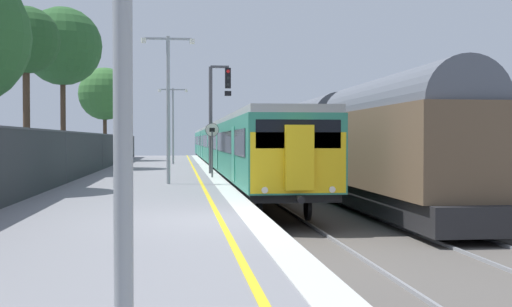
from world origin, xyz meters
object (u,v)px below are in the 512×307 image
at_px(platform_lamp_mid, 168,97).
at_px(background_tree_back, 105,95).
at_px(signal_gantry, 216,106).
at_px(speed_limit_sign, 212,143).
at_px(commuter_train_at_platform, 224,145).
at_px(background_tree_left, 23,43).
at_px(platform_lamp_far, 173,119).
at_px(background_tree_centre, 65,48).
at_px(freight_train_adjacent_track, 292,140).

xyz_separation_m(platform_lamp_mid, background_tree_back, (-5.41, 27.95, 1.92)).
distance_m(signal_gantry, speed_limit_sign, 3.85).
bearing_deg(commuter_train_at_platform, platform_lamp_mid, -99.09).
height_order(background_tree_left, background_tree_back, background_tree_left).
bearing_deg(background_tree_left, platform_lamp_far, 61.86).
bearing_deg(background_tree_centre, freight_train_adjacent_track, 12.85).
relative_size(freight_train_adjacent_track, platform_lamp_mid, 9.56).
height_order(platform_lamp_far, background_tree_left, background_tree_left).
bearing_deg(background_tree_left, speed_limit_sign, -20.07).
height_order(commuter_train_at_platform, platform_lamp_mid, platform_lamp_mid).
distance_m(freight_train_adjacent_track, background_tree_left, 18.13).
bearing_deg(background_tree_centre, background_tree_left, -96.46).
relative_size(signal_gantry, platform_lamp_far, 1.03).
distance_m(signal_gantry, platform_lamp_mid, 7.62).
relative_size(commuter_train_at_platform, freight_train_adjacent_track, 1.14).
xyz_separation_m(platform_lamp_mid, background_tree_left, (-6.85, 7.07, 2.94)).
bearing_deg(background_tree_centre, background_tree_back, 87.27).
bearing_deg(background_tree_left, platform_lamp_mid, -45.91).
bearing_deg(background_tree_back, platform_lamp_mid, -79.04).
bearing_deg(commuter_train_at_platform, freight_train_adjacent_track, -57.03).
relative_size(speed_limit_sign, background_tree_left, 0.30).
bearing_deg(platform_lamp_mid, background_tree_back, 100.96).
bearing_deg(freight_train_adjacent_track, background_tree_left, -145.98).
bearing_deg(signal_gantry, platform_lamp_mid, -106.80).
distance_m(freight_train_adjacent_track, platform_lamp_far, 8.38).
height_order(speed_limit_sign, platform_lamp_mid, platform_lamp_mid).
relative_size(speed_limit_sign, platform_lamp_far, 0.46).
distance_m(platform_lamp_mid, platform_lamp_far, 19.87).
relative_size(speed_limit_sign, background_tree_centre, 0.26).
relative_size(speed_limit_sign, platform_lamp_mid, 0.43).
relative_size(signal_gantry, background_tree_left, 0.67).
height_order(background_tree_centre, background_tree_back, background_tree_centre).
height_order(freight_train_adjacent_track, background_tree_left, background_tree_left).
distance_m(freight_train_adjacent_track, signal_gantry, 11.17).
relative_size(freight_train_adjacent_track, speed_limit_sign, 22.16).
distance_m(commuter_train_at_platform, platform_lamp_far, 5.20).
bearing_deg(platform_lamp_far, background_tree_left, -118.14).
xyz_separation_m(commuter_train_at_platform, background_tree_back, (-9.10, 4.90, 3.93)).
bearing_deg(commuter_train_at_platform, background_tree_left, -123.38).
xyz_separation_m(speed_limit_sign, background_tree_back, (-7.25, 24.06, 3.66)).
xyz_separation_m(commuter_train_at_platform, speed_limit_sign, (-1.85, -19.16, 0.27)).
bearing_deg(platform_lamp_far, speed_limit_sign, -83.42).
distance_m(commuter_train_at_platform, signal_gantry, 15.96).
bearing_deg(background_tree_left, signal_gantry, 1.45).
height_order(freight_train_adjacent_track, background_tree_back, background_tree_back).
xyz_separation_m(commuter_train_at_platform, background_tree_centre, (-9.78, -9.32, 5.62)).
distance_m(platform_lamp_mid, background_tree_left, 10.27).
height_order(platform_lamp_far, background_tree_centre, background_tree_centre).
xyz_separation_m(freight_train_adjacent_track, platform_lamp_far, (-7.69, 2.98, 1.46)).
bearing_deg(signal_gantry, commuter_train_at_platform, 84.62).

